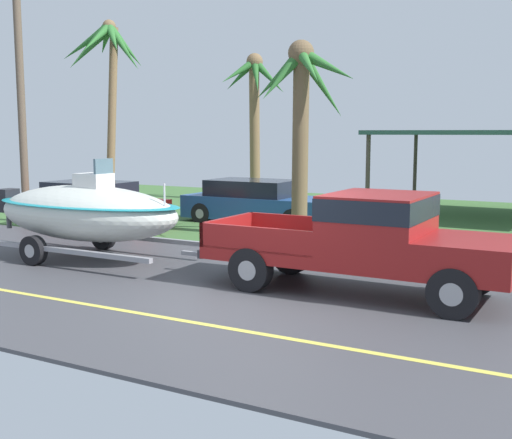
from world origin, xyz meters
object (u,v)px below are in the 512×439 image
Objects in this scene: carport_awning at (500,134)px; parked_sedan_far at (94,205)px; palm_tree_near_left at (302,99)px; palm_tree_far_left at (107,60)px; palm_tree_mid at (254,97)px; pickup_truck_towing at (376,238)px; parked_sedan_near at (257,203)px; utility_pole at (20,76)px; boat_on_trailer at (86,212)px.

parked_sedan_far is at bearing -142.30° from carport_awning.
palm_tree_near_left is 8.67m from palm_tree_far_left.
carport_awning is at bearing 37.70° from parked_sedan_far.
carport_awning is 9.69m from palm_tree_mid.
palm_tree_mid is (-9.40, 12.39, 3.27)m from pickup_truck_towing.
palm_tree_far_left is (-8.30, 1.94, 1.59)m from palm_tree_near_left.
parked_sedan_far is 0.65× the size of palm_tree_far_left.
parked_sedan_near is 4.97m from parked_sedan_far.
utility_pole is at bearing -146.98° from carport_awning.
parked_sedan_far is 4.65m from utility_pole.
boat_on_trailer reaches higher than pickup_truck_towing.
carport_awning is 0.85× the size of utility_pole.
palm_tree_mid is 0.90× the size of palm_tree_far_left.
parked_sedan_near is at bearing -59.85° from palm_tree_mid.
utility_pole is at bearing 149.40° from boat_on_trailer.
utility_pole is (-0.66, -3.21, -0.74)m from palm_tree_far_left.
palm_tree_near_left is (-3.68, 4.72, 2.70)m from pickup_truck_towing.
utility_pole reaches higher than palm_tree_near_left.
palm_tree_far_left is (-11.98, 6.66, 4.29)m from pickup_truck_towing.
pickup_truck_towing is 1.31× the size of parked_sedan_far.
carport_awning is at bearing 59.41° from boat_on_trailer.
carport_awning is at bearing 89.23° from pickup_truck_towing.
palm_tree_far_left reaches higher than boat_on_trailer.
palm_tree_far_left is 0.76× the size of utility_pole.
palm_tree_mid is at bearing 70.07° from utility_pole.
palm_tree_near_left reaches higher than parked_sedan_near.
pickup_truck_towing is 1.09× the size of palm_tree_near_left.
boat_on_trailer is 5.08m from parked_sedan_far.
carport_awning reaches higher than pickup_truck_towing.
carport_awning is at bearing 61.41° from palm_tree_near_left.
boat_on_trailer is 0.71× the size of utility_pole.
palm_tree_near_left is at bearing 56.59° from boat_on_trailer.
parked_sedan_near is 0.78× the size of palm_tree_mid.
parked_sedan_near is at bearing 27.76° from utility_pole.
palm_tree_near_left is (6.44, 0.90, 3.04)m from parked_sedan_far.
palm_tree_mid reaches higher than boat_on_trailer.
pickup_truck_towing is 0.76× the size of carport_awning.
parked_sedan_far is at bearing -94.86° from palm_tree_mid.
palm_tree_mid is at bearing 65.71° from palm_tree_far_left.
carport_awning is 1.45× the size of palm_tree_near_left.
palm_tree_far_left is at bearing -157.18° from carport_awning.
palm_tree_near_left reaches higher than boat_on_trailer.
parked_sedan_far is at bearing -142.48° from parked_sedan_near.
carport_awning is at bearing 33.02° from utility_pole.
palm_tree_far_left reaches higher than carport_awning.
palm_tree_near_left is at bearing 7.96° from parked_sedan_far.
palm_tree_near_left is (2.50, -2.13, 3.04)m from parked_sedan_near.
boat_on_trailer reaches higher than parked_sedan_far.
palm_tree_mid reaches higher than palm_tree_near_left.
utility_pole is at bearing -109.93° from palm_tree_mid.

